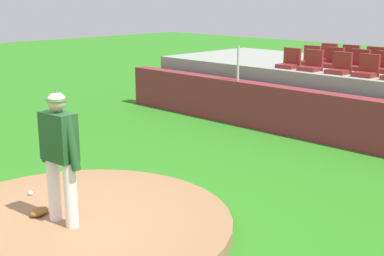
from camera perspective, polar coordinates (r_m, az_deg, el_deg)
name	(u,v)px	position (r m, az deg, el deg)	size (l,w,h in m)	color
ground_plane	(75,233)	(7.66, -12.48, -11.01)	(60.00, 60.00, 0.00)	#2C7A1C
pitchers_mound	(75,226)	(7.62, -12.52, -10.34)	(4.39, 4.39, 0.19)	#966A46
pitcher	(60,148)	(7.15, -14.13, -2.08)	(0.77, 0.31, 1.84)	white
baseball	(31,193)	(8.62, -17.05, -6.73)	(0.07, 0.07, 0.07)	white
fielding_glove	(39,212)	(7.83, -16.17, -8.68)	(0.30, 0.20, 0.11)	brown
brick_barrier	(327,118)	(12.14, 14.39, 1.05)	(12.92, 0.40, 1.12)	maroon
fence_post_left	(238,63)	(13.45, 5.00, 7.00)	(0.06, 0.06, 0.88)	silver
bleacher_platform	(378,97)	(14.24, 19.44, 3.20)	(12.09, 3.94, 1.43)	gray
stadium_chair_0	(290,62)	(13.72, 10.52, 7.06)	(0.48, 0.44, 0.50)	maroon
stadium_chair_1	(312,64)	(13.34, 12.80, 6.75)	(0.48, 0.44, 0.50)	maroon
stadium_chair_2	(340,67)	(12.98, 15.68, 6.38)	(0.48, 0.44, 0.50)	maroon
stadium_chair_3	(367,70)	(12.68, 18.38, 6.02)	(0.48, 0.44, 0.50)	maroon
stadium_chair_6	(310,59)	(14.47, 12.62, 7.31)	(0.48, 0.44, 0.50)	maroon
stadium_chair_7	(333,61)	(14.11, 14.98, 7.01)	(0.48, 0.44, 0.50)	maroon
stadium_chair_8	(358,63)	(13.77, 17.52, 6.67)	(0.48, 0.44, 0.50)	maroon
stadium_chair_12	(327,56)	(15.22, 14.41, 7.53)	(0.48, 0.44, 0.50)	maroon
stadium_chair_13	(349,58)	(14.93, 16.59, 7.26)	(0.48, 0.44, 0.50)	maroon
stadium_chair_14	(374,60)	(14.56, 19.03, 6.92)	(0.48, 0.44, 0.50)	maroon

